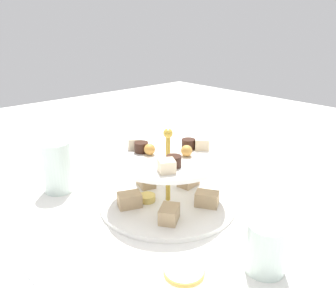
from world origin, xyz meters
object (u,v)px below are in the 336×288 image
at_px(teacup_with_saucer, 184,285).
at_px(butter_knife_right, 35,278).
at_px(water_glass_short_left, 266,248).
at_px(butter_knife_left, 176,152).
at_px(water_glass_tall_right, 57,167).
at_px(tiered_serving_stand, 168,183).

height_order(teacup_with_saucer, butter_knife_right, teacup_with_saucer).
bearing_deg(teacup_with_saucer, water_glass_short_left, 162.84).
distance_m(water_glass_short_left, butter_knife_left, 0.55).
bearing_deg(teacup_with_saucer, water_glass_tall_right, -93.13).
height_order(tiered_serving_stand, butter_knife_right, tiered_serving_stand).
relative_size(water_glass_short_left, butter_knife_left, 0.49).
bearing_deg(water_glass_short_left, butter_knife_right, -38.95).
xyz_separation_m(water_glass_tall_right, butter_knife_right, (0.17, 0.26, -0.06)).
bearing_deg(butter_knife_right, water_glass_short_left, 50.51).
distance_m(tiered_serving_stand, teacup_with_saucer, 0.28).
distance_m(water_glass_tall_right, butter_knife_right, 0.31).
bearing_deg(butter_knife_left, butter_knife_right, 63.48).
bearing_deg(tiered_serving_stand, butter_knife_left, -136.85).
bearing_deg(water_glass_tall_right, teacup_with_saucer, 86.87).
relative_size(water_glass_tall_right, butter_knife_left, 0.71).
bearing_deg(water_glass_short_left, water_glass_tall_right, -76.62).
height_order(water_glass_tall_right, teacup_with_saucer, water_glass_tall_right).
height_order(tiered_serving_stand, butter_knife_left, tiered_serving_stand).
relative_size(teacup_with_saucer, butter_knife_right, 0.53).
height_order(water_glass_short_left, teacup_with_saucer, water_glass_short_left).
xyz_separation_m(teacup_with_saucer, butter_knife_right, (0.14, -0.19, -0.02)).
bearing_deg(teacup_with_saucer, tiered_serving_stand, -127.61).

